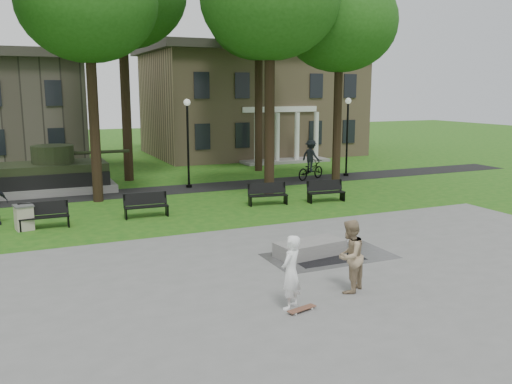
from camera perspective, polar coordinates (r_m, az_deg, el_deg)
ground at (r=18.10m, az=2.82°, el=-5.97°), size 120.00×120.00×0.00m
plaza at (r=14.06m, az=12.15°, el=-11.15°), size 22.00×16.00×0.02m
footpath at (r=29.04m, az=-7.84°, el=0.31°), size 44.00×2.60×0.01m
building_right at (r=45.15m, az=-0.60°, el=9.61°), size 17.00×12.00×8.60m
tree_1 at (r=26.47m, az=-17.31°, el=18.41°), size 6.20×6.20×11.63m
tree_2 at (r=26.84m, az=1.48°, el=19.54°), size 6.60×6.60×12.16m
tree_3 at (r=29.76m, az=8.83°, el=17.15°), size 6.00×6.00×11.19m
tree_5 at (r=35.33m, az=0.29°, el=17.97°), size 6.40×6.40×12.44m
lamp_mid at (r=29.10m, az=-7.19°, el=5.89°), size 0.36×0.36×4.73m
lamp_right at (r=33.36m, az=9.59°, el=6.42°), size 0.36×0.36×4.73m
tank_monument at (r=29.84m, az=-20.97°, el=1.63°), size 7.45×3.40×2.40m
puddle at (r=17.12m, az=7.52°, el=-6.96°), size 2.20×1.20×0.00m
concrete_block at (r=17.34m, az=5.68°, el=-5.91°), size 2.30×1.26×0.45m
skateboard at (r=13.17m, az=4.85°, el=-12.26°), size 0.81×0.38×0.07m
skateboarder at (r=13.02m, az=3.69°, el=-8.43°), size 0.79×0.73×1.81m
friend_watching at (r=14.24m, az=9.83°, el=-6.66°), size 1.17×1.11×1.91m
cyclist at (r=31.95m, az=5.78°, el=3.02°), size 2.29×1.50×2.34m
park_bench_0 at (r=22.10m, az=-21.42°, el=-2.24°), size 1.80×0.54×1.00m
park_bench_1 at (r=22.85m, az=-11.52°, el=-1.30°), size 1.81×0.58×1.00m
park_bench_2 at (r=24.79m, az=1.18°, el=-0.16°), size 1.85×0.78×1.00m
park_bench_3 at (r=25.69m, az=7.31°, el=0.14°), size 1.83×0.69×1.00m
trash_bin at (r=22.13m, az=-23.23°, el=-2.45°), size 0.78×0.78×0.96m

